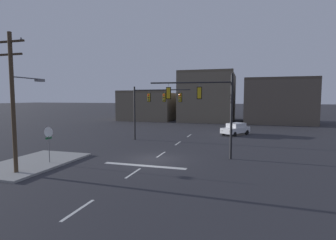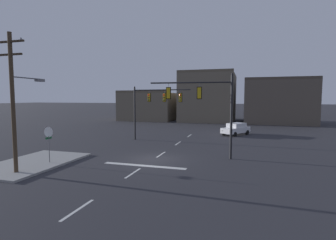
{
  "view_description": "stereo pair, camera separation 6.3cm",
  "coord_description": "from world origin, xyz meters",
  "px_view_note": "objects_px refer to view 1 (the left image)",
  "views": [
    {
      "loc": [
        7.11,
        -19.81,
        5.03
      ],
      "look_at": [
        0.49,
        2.53,
        3.04
      ],
      "focal_mm": 28.14,
      "sensor_mm": 36.0,
      "label": 1
    },
    {
      "loc": [
        7.17,
        -19.79,
        5.03
      ],
      "look_at": [
        0.49,
        2.53,
        3.04
      ],
      "focal_mm": 28.14,
      "sensor_mm": 36.0,
      "label": 2
    }
  ],
  "objects_px": {
    "signal_mast_near_side": "(207,102)",
    "car_lot_nearside": "(236,129)",
    "utility_pole": "(15,98)",
    "stop_sign": "(49,136)",
    "signal_mast_far_side": "(152,103)"
  },
  "relations": [
    {
      "from": "stop_sign",
      "to": "utility_pole",
      "type": "xyz_separation_m",
      "value": [
        -0.21,
        -2.65,
        2.87
      ]
    },
    {
      "from": "utility_pole",
      "to": "car_lot_nearside",
      "type": "bearing_deg",
      "value": 60.01
    },
    {
      "from": "car_lot_nearside",
      "to": "utility_pole",
      "type": "distance_m",
      "value": 26.53
    },
    {
      "from": "car_lot_nearside",
      "to": "utility_pole",
      "type": "height_order",
      "value": "utility_pole"
    },
    {
      "from": "signal_mast_near_side",
      "to": "utility_pole",
      "type": "relative_size",
      "value": 0.76
    },
    {
      "from": "signal_mast_near_side",
      "to": "utility_pole",
      "type": "distance_m",
      "value": 13.95
    },
    {
      "from": "stop_sign",
      "to": "utility_pole",
      "type": "relative_size",
      "value": 0.31
    },
    {
      "from": "utility_pole",
      "to": "stop_sign",
      "type": "bearing_deg",
      "value": 85.4
    },
    {
      "from": "signal_mast_near_side",
      "to": "car_lot_nearside",
      "type": "relative_size",
      "value": 1.49
    },
    {
      "from": "signal_mast_far_side",
      "to": "stop_sign",
      "type": "bearing_deg",
      "value": -106.66
    },
    {
      "from": "signal_mast_far_side",
      "to": "stop_sign",
      "type": "height_order",
      "value": "signal_mast_far_side"
    },
    {
      "from": "signal_mast_near_side",
      "to": "signal_mast_far_side",
      "type": "xyz_separation_m",
      "value": [
        -7.37,
        6.92,
        -0.18
      ]
    },
    {
      "from": "signal_mast_near_side",
      "to": "stop_sign",
      "type": "xyz_separation_m",
      "value": [
        -11.1,
        -5.52,
        -2.49
      ]
    },
    {
      "from": "signal_mast_far_side",
      "to": "utility_pole",
      "type": "height_order",
      "value": "utility_pole"
    },
    {
      "from": "stop_sign",
      "to": "car_lot_nearside",
      "type": "bearing_deg",
      "value": 57.27
    }
  ]
}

